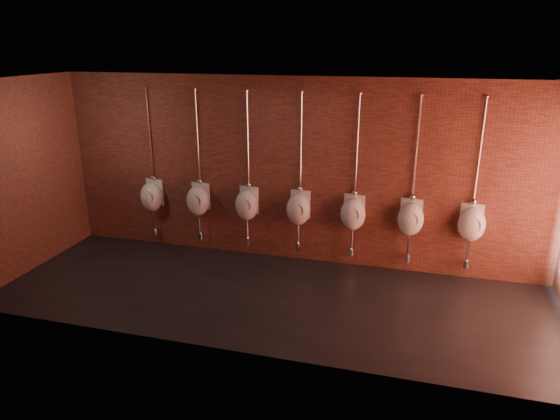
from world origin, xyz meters
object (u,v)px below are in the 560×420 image
(urinal_0, at_px, (152,196))
(urinal_6, at_px, (472,224))
(urinal_4, at_px, (353,213))
(urinal_3, at_px, (299,209))
(urinal_1, at_px, (198,200))
(urinal_5, at_px, (411,218))
(urinal_2, at_px, (247,204))

(urinal_0, bearing_deg, urinal_6, 0.00)
(urinal_4, bearing_deg, urinal_0, 180.00)
(urinal_0, distance_m, urinal_3, 2.80)
(urinal_0, relative_size, urinal_6, 1.00)
(urinal_1, height_order, urinal_4, same)
(urinal_1, relative_size, urinal_5, 1.00)
(urinal_4, bearing_deg, urinal_5, 0.00)
(urinal_1, relative_size, urinal_6, 1.00)
(urinal_3, xyz_separation_m, urinal_4, (0.93, 0.00, 0.00))
(urinal_1, bearing_deg, urinal_3, 0.00)
(urinal_3, distance_m, urinal_4, 0.93)
(urinal_4, bearing_deg, urinal_2, 180.00)
(urinal_5, distance_m, urinal_6, 0.93)
(urinal_3, bearing_deg, urinal_6, 0.00)
(urinal_0, relative_size, urinal_4, 1.00)
(urinal_3, relative_size, urinal_4, 1.00)
(urinal_5, bearing_deg, urinal_4, 180.00)
(urinal_0, relative_size, urinal_5, 1.00)
(urinal_2, bearing_deg, urinal_0, 180.00)
(urinal_4, distance_m, urinal_5, 0.93)
(urinal_4, bearing_deg, urinal_3, 180.00)
(urinal_0, bearing_deg, urinal_2, 0.00)
(urinal_3, distance_m, urinal_6, 2.80)
(urinal_4, bearing_deg, urinal_1, 180.00)
(urinal_2, height_order, urinal_3, same)
(urinal_2, distance_m, urinal_3, 0.93)
(urinal_2, distance_m, urinal_5, 2.80)
(urinal_3, bearing_deg, urinal_2, 180.00)
(urinal_5, bearing_deg, urinal_3, 180.00)
(urinal_1, distance_m, urinal_5, 3.74)
(urinal_1, distance_m, urinal_3, 1.87)
(urinal_0, distance_m, urinal_1, 0.93)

